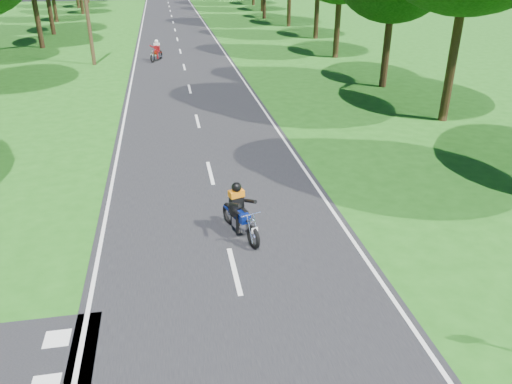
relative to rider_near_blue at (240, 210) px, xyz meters
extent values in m
plane|color=#1C5212|center=(-0.40, -3.66, -0.76)|extent=(160.00, 160.00, 0.00)
cube|color=black|center=(-0.40, 46.34, -0.75)|extent=(7.00, 140.00, 0.02)
cube|color=silver|center=(-0.40, -1.66, -0.74)|extent=(0.12, 2.00, 0.01)
cube|color=silver|center=(-0.40, 4.34, -0.74)|extent=(0.12, 2.00, 0.01)
cube|color=silver|center=(-0.40, 10.34, -0.74)|extent=(0.12, 2.00, 0.01)
cube|color=silver|center=(-0.40, 16.34, -0.74)|extent=(0.12, 2.00, 0.01)
cube|color=silver|center=(-0.40, 22.34, -0.74)|extent=(0.12, 2.00, 0.01)
cube|color=silver|center=(-0.40, 28.34, -0.74)|extent=(0.12, 2.00, 0.01)
cube|color=silver|center=(-0.40, 34.34, -0.74)|extent=(0.12, 2.00, 0.01)
cube|color=silver|center=(-0.40, 40.34, -0.74)|extent=(0.12, 2.00, 0.01)
cube|color=silver|center=(-0.40, 46.34, -0.74)|extent=(0.12, 2.00, 0.01)
cube|color=silver|center=(-0.40, 52.34, -0.74)|extent=(0.12, 2.00, 0.01)
cube|color=silver|center=(-0.40, 58.34, -0.74)|extent=(0.12, 2.00, 0.01)
cube|color=silver|center=(-0.40, 64.34, -0.74)|extent=(0.12, 2.00, 0.01)
cube|color=silver|center=(-0.40, 70.34, -0.74)|extent=(0.12, 2.00, 0.01)
cube|color=silver|center=(-3.70, 46.34, -0.74)|extent=(0.10, 140.00, 0.01)
cube|color=silver|center=(2.90, 46.34, -0.74)|extent=(0.10, 140.00, 0.01)
cube|color=silver|center=(-4.20, -3.36, -0.74)|extent=(0.50, 0.50, 0.01)
cylinder|color=black|center=(-11.23, 31.94, 1.40)|extent=(0.40, 0.40, 4.32)
cylinder|color=black|center=(-11.66, 39.44, 1.44)|extent=(0.40, 0.40, 4.40)
cylinder|color=black|center=(-13.01, 49.12, 0.84)|extent=(0.40, 0.40, 3.20)
cylinder|color=black|center=(-11.15, 56.50, 0.85)|extent=(0.40, 0.40, 3.22)
cylinder|color=black|center=(10.66, 8.54, 1.52)|extent=(0.40, 0.40, 4.56)
cylinder|color=black|center=(10.52, 15.03, 0.99)|extent=(0.40, 0.40, 3.49)
cylinder|color=black|center=(10.66, 23.92, 1.08)|extent=(0.40, 0.40, 3.69)
cylinder|color=black|center=(11.77, 32.76, 1.11)|extent=(0.40, 0.40, 3.74)
cylinder|color=black|center=(11.31, 41.06, 1.56)|extent=(0.40, 0.40, 4.64)
cylinder|color=black|center=(10.15, 48.26, 0.69)|extent=(0.40, 0.40, 2.91)
cylinder|color=#382616|center=(-6.40, 24.34, 3.24)|extent=(0.26, 0.26, 8.00)
camera|label=1|loc=(-1.68, -11.59, 6.18)|focal=35.00mm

